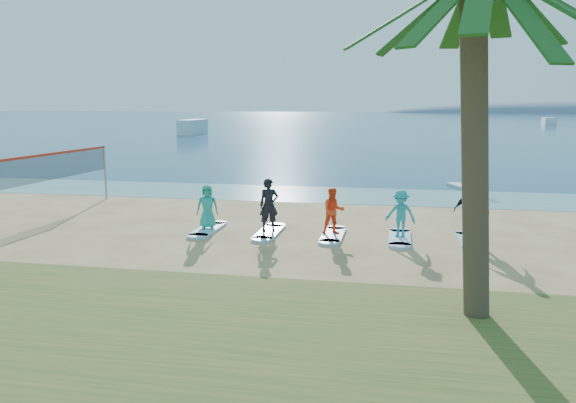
% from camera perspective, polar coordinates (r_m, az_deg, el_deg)
% --- Properties ---
extents(ground, '(600.00, 600.00, 0.00)m').
position_cam_1_polar(ground, '(17.43, -2.50, -4.63)').
color(ground, tan).
rests_on(ground, ground).
extents(shallow_water, '(600.00, 600.00, 0.00)m').
position_cam_1_polar(shallow_water, '(27.54, 2.62, 0.76)').
color(shallow_water, teal).
rests_on(shallow_water, ground).
extents(ocean, '(600.00, 600.00, 0.00)m').
position_cam_1_polar(ocean, '(176.50, 9.88, 8.30)').
color(ocean, navy).
rests_on(ocean, ground).
extents(volleyball_net, '(0.48, 9.08, 2.50)m').
position_cam_1_polar(volleyball_net, '(23.58, -23.88, 3.04)').
color(volleyball_net, gray).
rests_on(volleyball_net, ground).
extents(paddleboard, '(1.77, 3.04, 0.12)m').
position_cam_1_polar(paddleboard, '(30.84, 17.58, 1.38)').
color(paddleboard, silver).
rests_on(paddleboard, ground).
extents(paddleboarder, '(0.69, 1.48, 1.54)m').
position_cam_1_polar(paddleboarder, '(30.73, 17.66, 2.91)').
color(paddleboarder, tan).
rests_on(paddleboarder, paddleboard).
extents(boat_offshore_a, '(2.34, 7.37, 2.15)m').
position_cam_1_polar(boat_offshore_a, '(84.18, -9.63, 6.75)').
color(boat_offshore_a, silver).
rests_on(boat_offshore_a, ground).
extents(boat_offshore_b, '(2.85, 6.28, 1.50)m').
position_cam_1_polar(boat_offshore_b, '(136.62, 24.96, 7.12)').
color(boat_offshore_b, silver).
rests_on(boat_offshore_b, ground).
extents(surfboard_0, '(0.70, 2.20, 0.09)m').
position_cam_1_polar(surfboard_0, '(19.79, -8.14, -2.83)').
color(surfboard_0, '#96C1E8').
rests_on(surfboard_0, ground).
extents(student_0, '(0.84, 0.65, 1.53)m').
position_cam_1_polar(student_0, '(19.63, -8.19, -0.53)').
color(student_0, teal).
rests_on(student_0, surfboard_0).
extents(surfboard_1, '(0.70, 2.20, 0.09)m').
position_cam_1_polar(surfboard_1, '(19.19, -1.93, -3.14)').
color(surfboard_1, '#96C1E8').
rests_on(surfboard_1, ground).
extents(student_1, '(0.77, 0.66, 1.80)m').
position_cam_1_polar(student_1, '(19.00, -1.95, -0.36)').
color(student_1, black).
rests_on(student_1, surfboard_1).
extents(surfboard_2, '(0.70, 2.20, 0.09)m').
position_cam_1_polar(surfboard_2, '(18.83, 4.59, -3.42)').
color(surfboard_2, '#96C1E8').
rests_on(surfboard_2, ground).
extents(student_2, '(0.90, 0.79, 1.55)m').
position_cam_1_polar(student_2, '(18.66, 4.63, -0.97)').
color(student_2, '#FF431A').
rests_on(student_2, surfboard_2).
extents(surfboard_3, '(0.70, 2.20, 0.09)m').
position_cam_1_polar(surfboard_3, '(18.72, 11.28, -3.66)').
color(surfboard_3, '#96C1E8').
rests_on(surfboard_3, ground).
extents(student_3, '(1.12, 0.84, 1.54)m').
position_cam_1_polar(student_3, '(18.55, 11.37, -1.21)').
color(student_3, teal).
rests_on(student_3, surfboard_3).
extents(surfboard_4, '(0.70, 2.20, 0.09)m').
position_cam_1_polar(surfboard_4, '(18.87, 17.97, -3.85)').
color(surfboard_4, '#96C1E8').
rests_on(surfboard_4, ground).
extents(student_4, '(1.13, 0.58, 1.85)m').
position_cam_1_polar(student_4, '(18.67, 18.12, -0.96)').
color(student_4, black).
rests_on(student_4, surfboard_4).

